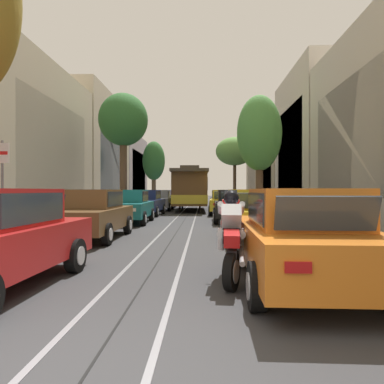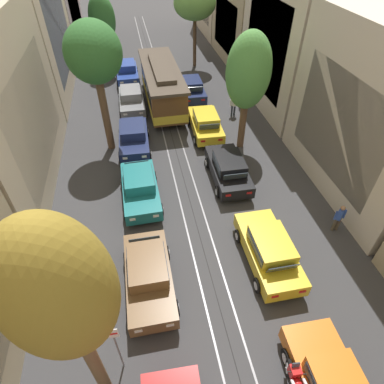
{
  "view_description": "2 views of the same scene",
  "coord_description": "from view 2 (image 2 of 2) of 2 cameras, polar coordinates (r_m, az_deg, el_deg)",
  "views": [
    {
      "loc": [
        0.99,
        -2.51,
        1.55
      ],
      "look_at": [
        0.23,
        20.94,
        1.44
      ],
      "focal_mm": 32.67,
      "sensor_mm": 36.0,
      "label": 1
    },
    {
      "loc": [
        -2.31,
        0.93,
        11.86
      ],
      "look_at": [
        0.0,
        12.72,
        1.16
      ],
      "focal_mm": 30.21,
      "sensor_mm": 36.0,
      "label": 2
    }
  ],
  "objects": [
    {
      "name": "cable_car_trolley",
      "position": [
        25.54,
        -5.23,
        17.98
      ],
      "size": [
        2.72,
        9.16,
        3.28
      ],
      "color": "brown",
      "rests_on": "ground"
    },
    {
      "name": "parked_car_yellow_second_right",
      "position": [
        14.45,
        13.43,
        -9.9
      ],
      "size": [
        2.01,
        4.37,
        1.58
      ],
      "color": "gold",
      "rests_on": "ground"
    },
    {
      "name": "parked_car_navy_fifth_right",
      "position": [
        27.39,
        -0.13,
        17.86
      ],
      "size": [
        2.07,
        4.39,
        1.58
      ],
      "color": "#19234C",
      "rests_on": "ground"
    },
    {
      "name": "parked_car_blue_sixth_left",
      "position": [
        31.14,
        -11.38,
        20.12
      ],
      "size": [
        2.02,
        4.37,
        1.58
      ],
      "color": "#233D93",
      "rests_on": "ground"
    },
    {
      "name": "parked_car_grey_fifth_left",
      "position": [
        25.95,
        -10.61,
        15.76
      ],
      "size": [
        2.0,
        4.36,
        1.58
      ],
      "color": "slate",
      "rests_on": "ground"
    },
    {
      "name": "street_tree_kerb_right_second",
      "position": [
        19.55,
        9.93,
        20.0
      ],
      "size": [
        2.59,
        2.31,
        7.1
      ],
      "color": "brown",
      "rests_on": "ground"
    },
    {
      "name": "street_sign_post",
      "position": [
        11.29,
        -13.25,
        -24.66
      ],
      "size": [
        0.36,
        0.07,
        2.74
      ],
      "color": "slate",
      "rests_on": "ground"
    },
    {
      "name": "pedestrian_on_right_pavement",
      "position": [
        24.81,
        7.37,
        15.1
      ],
      "size": [
        0.55,
        0.41,
        1.59
      ],
      "color": "#282D38",
      "rests_on": "ground"
    },
    {
      "name": "street_tree_kerb_left_near",
      "position": [
        7.7,
        -22.35,
        -16.4
      ],
      "size": [
        2.53,
        2.14,
        8.01
      ],
      "color": "brown",
      "rests_on": "ground"
    },
    {
      "name": "street_tree_kerb_left_second",
      "position": [
        19.44,
        -16.97,
        22.21
      ],
      "size": [
        3.08,
        3.25,
        7.66
      ],
      "color": "brown",
      "rests_on": "ground"
    },
    {
      "name": "pedestrian_on_left_pavement",
      "position": [
        16.74,
        24.56,
        -4.01
      ],
      "size": [
        0.55,
        0.4,
        1.58
      ],
      "color": "#4C4233",
      "rests_on": "ground"
    },
    {
      "name": "building_facade_right",
      "position": [
        24.91,
        19.73,
        22.74
      ],
      "size": [
        5.74,
        49.98,
        10.13
      ],
      "color": "tan",
      "rests_on": "ground"
    },
    {
      "name": "parked_car_brown_second_left",
      "position": [
        13.45,
        -7.68,
        -14.27
      ],
      "size": [
        2.0,
        4.36,
        1.58
      ],
      "color": "brown",
      "rests_on": "ground"
    },
    {
      "name": "ground_plane",
      "position": [
        22.68,
        -3.66,
        10.05
      ],
      "size": [
        160.0,
        160.0,
        0.0
      ],
      "primitive_type": "plane",
      "color": "#38383A"
    },
    {
      "name": "trolley_track_rails",
      "position": [
        25.29,
        -4.68,
        13.58
      ],
      "size": [
        1.14,
        58.28,
        0.01
      ],
      "color": "gray",
      "rests_on": "ground"
    },
    {
      "name": "building_facade_left",
      "position": [
        25.5,
        -29.47,
        20.11
      ],
      "size": [
        5.79,
        49.98,
        10.25
      ],
      "color": "tan",
      "rests_on": "ground"
    },
    {
      "name": "street_tree_kerb_left_mid",
      "position": [
        32.57,
        -15.57,
        27.26
      ],
      "size": [
        2.26,
        2.13,
        6.5
      ],
      "color": "brown",
      "rests_on": "ground"
    },
    {
      "name": "street_tree_kerb_right_mid",
      "position": [
        32.77,
        0.51,
        30.32
      ],
      "size": [
        3.77,
        3.04,
        6.86
      ],
      "color": "#4C3826",
      "rests_on": "ground"
    },
    {
      "name": "parked_car_teal_mid_left",
      "position": [
        17.13,
        -9.16,
        0.82
      ],
      "size": [
        2.05,
        4.38,
        1.58
      ],
      "color": "#196B70",
      "rests_on": "ground"
    },
    {
      "name": "parked_car_yellow_fourth_right",
      "position": [
        22.41,
        2.4,
        12.06
      ],
      "size": [
        2.11,
        4.41,
        1.58
      ],
      "color": "gold",
      "rests_on": "ground"
    },
    {
      "name": "parked_car_black_mid_right",
      "position": [
        18.28,
        6.45,
        4.13
      ],
      "size": [
        2.06,
        4.39,
        1.58
      ],
      "color": "black",
      "rests_on": "ground"
    },
    {
      "name": "parked_car_navy_fourth_left",
      "position": [
        21.22,
        -10.27,
        9.55
      ],
      "size": [
        2.1,
        4.4,
        1.58
      ],
      "color": "#19234C",
      "rests_on": "ground"
    }
  ]
}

